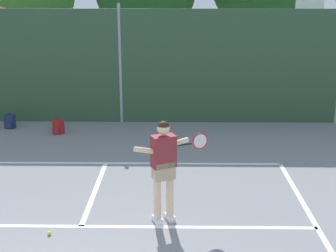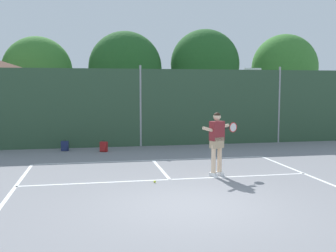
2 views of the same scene
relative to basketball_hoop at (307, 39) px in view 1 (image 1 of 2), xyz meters
name	(u,v)px [view 1 (image 1 of 2)]	position (x,y,z in m)	size (l,w,h in m)	color
chainlink_fence	(120,67)	(-5.96, -1.91, -0.62)	(26.09, 0.09, 3.52)	#2D4C33
basketball_hoop	(307,39)	(0.00, 0.00, 0.00)	(0.90, 0.67, 3.55)	yellow
tennis_player	(164,163)	(-4.51, -8.21, -1.20)	(1.29, 0.73, 1.85)	silver
tennis_ball	(49,233)	(-6.43, -8.74, -2.28)	(0.07, 0.07, 0.07)	#CCE033
backpack_navy	(10,122)	(-9.15, -2.64, -2.12)	(0.31, 0.28, 0.46)	navy
backpack_red	(58,127)	(-7.61, -3.14, -2.12)	(0.33, 0.33, 0.46)	maroon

